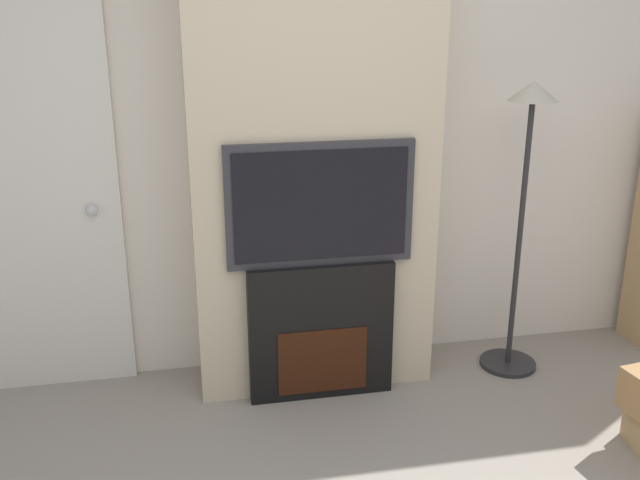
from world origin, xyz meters
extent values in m
cube|color=silver|center=(0.00, 2.03, 1.35)|extent=(6.00, 0.06, 2.70)
cube|color=beige|center=(0.00, 1.80, 1.35)|extent=(1.23, 0.40, 2.70)
cube|color=black|center=(0.00, 1.60, 0.36)|extent=(0.74, 0.14, 0.73)
cube|color=#33160A|center=(0.00, 1.53, 0.22)|extent=(0.46, 0.01, 0.35)
cube|color=#2D2D33|center=(0.00, 1.60, 1.03)|extent=(0.92, 0.06, 0.62)
cube|color=black|center=(0.00, 1.57, 1.03)|extent=(0.85, 0.01, 0.54)
cylinder|color=#262628|center=(1.10, 1.67, 0.01)|extent=(0.31, 0.31, 0.03)
cylinder|color=#262628|center=(1.10, 1.67, 0.76)|extent=(0.03, 0.03, 1.47)
cone|color=#B7B2A3|center=(1.10, 1.67, 1.54)|extent=(0.25, 0.25, 0.10)
cube|color=silver|center=(-1.43, 1.98, 1.01)|extent=(0.93, 0.04, 2.02)
sphere|color=silver|center=(-1.10, 1.94, 0.97)|extent=(0.06, 0.06, 0.06)
camera|label=1|loc=(-0.65, -1.66, 1.98)|focal=40.00mm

